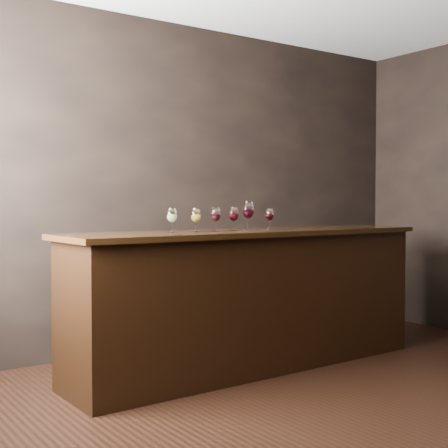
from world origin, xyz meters
TOP-DOWN VIEW (x-y plane):
  - ground at (0.00, 0.00)m, footprint 5.00×5.00m
  - room_shell at (-0.23, 0.11)m, footprint 5.02×4.52m
  - bar_counter at (0.04, 1.27)m, footprint 2.89×0.71m
  - bar_top at (0.04, 1.27)m, footprint 2.99×0.78m
  - back_bar_shelf at (0.72, 2.03)m, footprint 2.33×0.40m
  - glass_white at (-0.64, 1.29)m, footprint 0.07×0.07m
  - glass_amber at (-0.46, 1.26)m, footprint 0.07×0.07m
  - glass_red_a at (-0.28, 1.28)m, footprint 0.07×0.07m
  - glass_red_b at (-0.13, 1.26)m, footprint 0.07×0.07m
  - glass_red_c at (0.03, 1.30)m, footprint 0.09×0.09m
  - glass_red_d at (0.19, 1.25)m, footprint 0.07×0.07m

SIDE VIEW (x-z plane):
  - ground at x=0.00m, z-range 0.00..0.00m
  - back_bar_shelf at x=0.72m, z-range 0.00..0.84m
  - bar_counter at x=0.04m, z-range 0.00..1.01m
  - bar_top at x=0.04m, z-range 1.01..1.04m
  - glass_amber at x=-0.46m, z-range 1.07..1.24m
  - glass_red_d at x=0.19m, z-range 1.07..1.24m
  - glass_white at x=-0.64m, z-range 1.07..1.24m
  - glass_red_a at x=-0.28m, z-range 1.07..1.25m
  - glass_red_b at x=-0.13m, z-range 1.07..1.25m
  - glass_red_c at x=0.03m, z-range 1.08..1.29m
  - room_shell at x=-0.23m, z-range 0.40..3.21m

